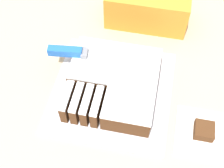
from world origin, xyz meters
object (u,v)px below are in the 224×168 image
object	(u,v)px
knife	(79,53)
brownie	(204,130)
cake	(114,83)
storage_box	(148,6)
cake_board	(112,91)

from	to	relation	value
knife	brownie	distance (m)	0.37
cake	brownie	world-z (taller)	cake
cake	storage_box	xyz separation A→B (m)	(0.05, 0.29, 0.02)
knife	storage_box	distance (m)	0.29
brownie	storage_box	distance (m)	0.42
cake	knife	distance (m)	0.12
knife	cake_board	bearing A→B (deg)	-34.75
cake_board	cake	size ratio (longest dim) A/B	1.36
cake	cake_board	bearing A→B (deg)	-132.87
cake_board	storage_box	bearing A→B (deg)	79.95
cake	storage_box	world-z (taller)	storage_box
brownie	knife	bearing A→B (deg)	159.40
cake_board	brownie	xyz separation A→B (m)	(0.25, -0.08, 0.02)
cake_board	brownie	bearing A→B (deg)	-17.40
cake	brownie	distance (m)	0.26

